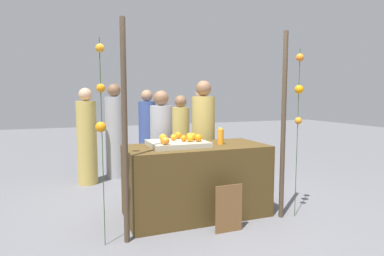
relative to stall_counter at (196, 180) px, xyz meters
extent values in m
plane|color=slate|center=(0.00, 0.00, -0.44)|extent=(24.00, 24.00, 0.00)
cube|color=#4C3819|center=(0.00, 0.00, 0.00)|extent=(1.71, 0.81, 0.87)
cube|color=#B2AD99|center=(-0.23, 0.04, 0.47)|extent=(0.67, 0.58, 0.06)
sphere|color=orange|center=(-0.25, 0.12, 0.53)|extent=(0.08, 0.08, 0.08)
sphere|color=orange|center=(-0.02, 0.19, 0.53)|extent=(0.08, 0.08, 0.08)
sphere|color=orange|center=(-0.02, 0.06, 0.54)|extent=(0.09, 0.09, 0.09)
sphere|color=orange|center=(-0.17, -0.01, 0.53)|extent=(0.08, 0.08, 0.08)
sphere|color=orange|center=(-0.45, -0.19, 0.54)|extent=(0.09, 0.09, 0.09)
sphere|color=orange|center=(-0.01, -0.08, 0.54)|extent=(0.09, 0.09, 0.09)
sphere|color=orange|center=(-0.39, 0.11, 0.54)|extent=(0.09, 0.09, 0.09)
sphere|color=orange|center=(-0.44, -0.10, 0.53)|extent=(0.08, 0.08, 0.08)
sphere|color=orange|center=(-0.15, 0.25, 0.54)|extent=(0.09, 0.09, 0.09)
sphere|color=orange|center=(-0.10, -0.06, 0.54)|extent=(0.08, 0.08, 0.08)
cylinder|color=orange|center=(0.32, -0.02, 0.53)|extent=(0.08, 0.08, 0.19)
cylinder|color=yellow|center=(0.32, -0.02, 0.63)|extent=(0.04, 0.04, 0.02)
cube|color=brown|center=(0.13, -0.61, -0.18)|extent=(0.32, 0.01, 0.54)
cube|color=black|center=(0.13, -0.60, -0.18)|extent=(0.29, 0.02, 0.51)
cylinder|color=#99999E|center=(-0.24, 0.71, 0.23)|extent=(0.31, 0.31, 1.34)
sphere|color=brown|center=(-0.24, 0.71, 1.01)|extent=(0.21, 0.21, 0.21)
cylinder|color=tan|center=(0.41, 0.75, 0.30)|extent=(0.34, 0.34, 1.46)
sphere|color=brown|center=(0.41, 0.75, 1.14)|extent=(0.23, 0.23, 0.23)
cylinder|color=#333338|center=(1.06, 2.40, 0.26)|extent=(0.32, 0.32, 1.39)
sphere|color=tan|center=(1.06, 2.40, 1.06)|extent=(0.22, 0.22, 0.22)
cylinder|color=#99999E|center=(-0.68, 2.22, 0.29)|extent=(0.34, 0.34, 1.45)
sphere|color=brown|center=(-0.68, 2.22, 1.13)|extent=(0.23, 0.23, 0.23)
cylinder|color=tan|center=(0.31, 1.49, 0.20)|extent=(0.30, 0.30, 1.28)
sphere|color=brown|center=(0.31, 1.49, 0.94)|extent=(0.20, 0.20, 0.20)
cylinder|color=tan|center=(-1.17, 1.96, 0.26)|extent=(0.32, 0.32, 1.38)
sphere|color=tan|center=(-1.17, 1.96, 1.06)|extent=(0.22, 0.22, 0.22)
cylinder|color=#384C8C|center=(-0.08, 2.28, 0.25)|extent=(0.32, 0.32, 1.37)
sphere|color=#A87A59|center=(-0.08, 2.28, 1.04)|extent=(0.21, 0.21, 0.21)
cylinder|color=#473828|center=(-0.94, -0.44, 0.68)|extent=(0.06, 0.06, 2.22)
cylinder|color=#473828|center=(0.94, -0.44, 0.68)|extent=(0.06, 0.06, 2.22)
cylinder|color=#2D4C23|center=(-1.15, -0.44, 0.57)|extent=(0.01, 0.01, 2.02)
sphere|color=orange|center=(-1.15, -0.45, 1.48)|extent=(0.08, 0.08, 0.08)
sphere|color=orange|center=(-1.15, -0.44, 1.11)|extent=(0.08, 0.08, 0.08)
sphere|color=orange|center=(-1.16, -0.43, 0.74)|extent=(0.10, 0.10, 0.10)
cylinder|color=#2D4C23|center=(1.11, -0.49, 0.57)|extent=(0.01, 0.01, 2.02)
sphere|color=orange|center=(1.11, -0.49, 1.48)|extent=(0.09, 0.09, 0.09)
sphere|color=orange|center=(1.11, -0.49, 1.11)|extent=(0.10, 0.10, 0.10)
sphere|color=orange|center=(1.11, -0.50, 0.74)|extent=(0.08, 0.08, 0.08)
camera|label=1|loc=(-1.45, -3.62, 1.05)|focal=30.24mm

